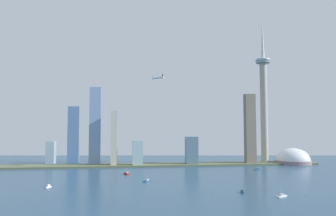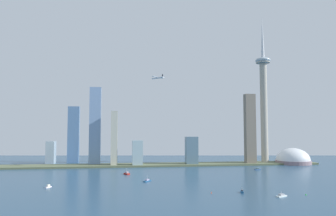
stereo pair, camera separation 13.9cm
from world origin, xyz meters
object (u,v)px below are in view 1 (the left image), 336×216
boat_4 (48,186)px  skyscraper_3 (74,134)px  skyscraper_1 (192,151)px  boat_0 (281,196)px  boat_6 (242,192)px  skyscraper_2 (137,153)px  channel_buoy_1 (306,194)px  observation_tower (264,94)px  boat_1 (258,169)px  skyscraper_5 (51,152)px  boat_2 (127,173)px  airplane (158,78)px  stadium_dome (293,161)px  skyscraper_6 (250,129)px  skyscraper_0 (95,126)px  boat_5 (147,181)px  channel_buoy_0 (211,192)px  skyscraper_4 (114,139)px

boat_4 → skyscraper_3: bearing=30.8°
skyscraper_1 → boat_0: skyscraper_1 is taller
boat_0 → boat_6: (-36.11, 28.86, 0.20)m
skyscraper_2 → channel_buoy_1: (180.47, -340.26, -26.90)m
skyscraper_3 → skyscraper_1: bearing=-21.6°
observation_tower → boat_1: bearing=-121.4°
boat_1 → skyscraper_5: bearing=137.6°
boat_1 → boat_2: boat_2 is taller
boat_0 → airplane: airplane is taller
stadium_dome → skyscraper_2: skyscraper_2 is taller
skyscraper_5 → skyscraper_6: 462.73m
boat_2 → boat_4: bearing=-71.4°
skyscraper_3 → boat_0: skyscraper_3 is taller
boat_4 → boat_6: bearing=-78.8°
skyscraper_0 → channel_buoy_1: bearing=-53.6°
boat_1 → boat_5: 252.18m
skyscraper_3 → channel_buoy_0: skyscraper_3 is taller
stadium_dome → skyscraper_6: 124.88m
skyscraper_4 → channel_buoy_1: size_ratio=60.59×
boat_1 → boat_6: size_ratio=1.62×
skyscraper_4 → boat_2: size_ratio=8.30×
boat_4 → boat_6: 252.88m
skyscraper_6 → boat_1: bearing=-105.1°
observation_tower → skyscraper_3: size_ratio=2.57×
skyscraper_4 → boat_2: (24.82, -134.48, -57.32)m
skyscraper_0 → boat_5: skyscraper_0 is taller
skyscraper_1 → airplane: size_ratio=2.32×
channel_buoy_1 → boat_4: bearing=162.7°
skyscraper_3 → boat_4: (17.78, -352.33, -65.90)m
boat_2 → boat_1: bearing=67.8°
skyscraper_0 → boat_2: skyscraper_0 is taller
stadium_dome → boat_5: 410.68m
skyscraper_5 → channel_buoy_0: size_ratio=21.98×
boat_0 → boat_4: bearing=-46.4°
skyscraper_6 → skyscraper_4: bearing=178.8°
boat_4 → boat_5: size_ratio=0.71×
skyscraper_0 → airplane: bearing=-31.0°
skyscraper_2 → airplane: (37.74, -49.20, 156.04)m
skyscraper_5 → boat_1: 464.06m
boat_2 → channel_buoy_1: bearing=14.6°
skyscraper_4 → boat_5: 232.16m
skyscraper_2 → skyscraper_6: skyscraper_6 is taller
observation_tower → channel_buoy_1: size_ratio=177.23×
stadium_dome → boat_1: (-128.13, -95.51, -6.49)m
observation_tower → skyscraper_1: (-174.98, -9.19, -129.67)m
channel_buoy_0 → stadium_dome: bearing=48.0°
observation_tower → channel_buoy_0: 424.82m
boat_4 → channel_buoy_0: bearing=-81.2°
boat_5 → boat_1: bearing=155.0°
skyscraper_0 → boat_4: skyscraper_0 is taller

